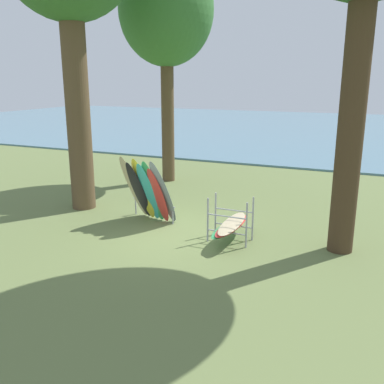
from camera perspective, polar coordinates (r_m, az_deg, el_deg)
name	(u,v)px	position (r m, az deg, el deg)	size (l,w,h in m)	color
ground_plane	(169,234)	(12.55, -3.02, -5.56)	(80.00, 80.00, 0.00)	olive
lake_water	(315,129)	(39.77, 16.07, 8.11)	(80.00, 36.00, 0.10)	slate
tree_mid_behind	(166,13)	(18.68, -3.45, 22.74)	(3.85, 3.85, 9.25)	brown
leaning_board_pile	(148,191)	(13.31, -5.88, 0.09)	(1.94, 1.31, 2.11)	#C6B289
board_storage_rack	(231,225)	(11.89, 5.19, -4.37)	(1.15, 2.13, 1.25)	#9EA0A5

